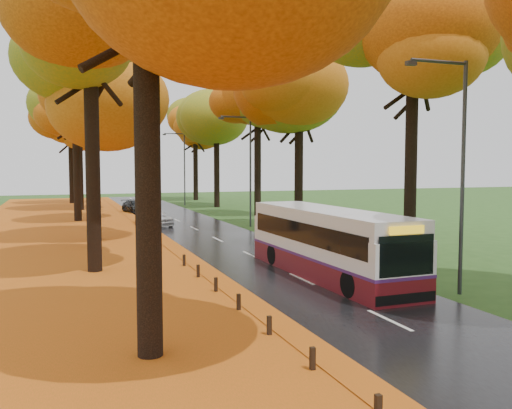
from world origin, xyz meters
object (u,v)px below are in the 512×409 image
streetlamp_mid (247,162)px  bus (328,241)px  streetlamp_near (457,158)px  car_dark (135,206)px  streetlamp_far (182,163)px  car_white (155,217)px  car_silver (148,213)px

streetlamp_mid → bus: size_ratio=0.78×
streetlamp_near → car_dark: (-6.14, 36.64, -4.11)m
streetlamp_far → bus: 40.08m
streetlamp_near → bus: (-2.73, 4.15, -3.27)m
bus → car_dark: size_ratio=2.64×
streetlamp_near → car_white: streetlamp_near is taller
streetlamp_mid → car_silver: size_ratio=2.04×
bus → car_silver: 23.86m
streetlamp_far → car_dark: 10.43m
streetlamp_far → bus: size_ratio=0.78×
streetlamp_mid → car_white: size_ratio=2.13×
streetlamp_far → car_dark: bearing=-129.8°
car_dark → bus: bearing=-97.7°
car_white → car_silver: bearing=72.3°
streetlamp_near → streetlamp_mid: 22.00m
streetlamp_mid → car_dark: size_ratio=2.06×
streetlamp_mid → car_silver: 9.42m
streetlamp_mid → bus: 18.35m
streetlamp_near → streetlamp_mid: (0.00, 22.00, 0.00)m
bus → car_dark: bearing=94.6°
streetlamp_mid → streetlamp_far: 22.00m
streetlamp_mid → car_white: streetlamp_mid is taller
streetlamp_near → car_dark: 37.38m
streetlamp_near → streetlamp_far: (0.00, 44.00, 0.00)m
streetlamp_near → streetlamp_mid: same height
streetlamp_mid → car_white: 7.86m
bus → car_silver: bus is taller
streetlamp_near → bus: bearing=123.4°
car_dark → car_white: bearing=-104.4°
streetlamp_mid → streetlamp_far: size_ratio=1.00×
streetlamp_mid → car_silver: (-6.30, 5.73, -4.03)m
streetlamp_mid → car_dark: streetlamp_mid is taller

